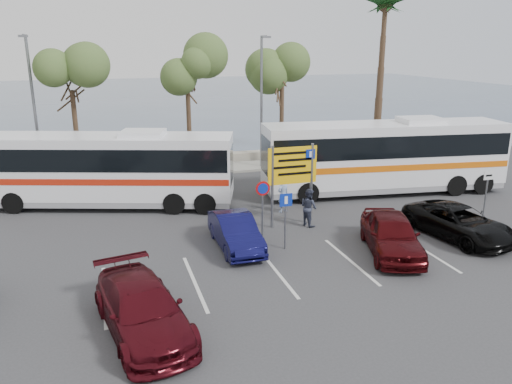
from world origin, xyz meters
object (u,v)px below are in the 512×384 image
object	(u,v)px
direction_sign	(292,172)
pedestrian_near	(283,195)
coach_bus_left	(108,172)
pedestrian_far	(309,207)
car_red	(392,234)
car_blue	(236,232)
street_lamp_left	(34,103)
coach_bus_right	(384,159)
street_lamp_right	(262,96)
suv_black	(458,222)
car_maroon	(142,309)

from	to	relation	value
direction_sign	pedestrian_near	bearing A→B (deg)	81.23
coach_bus_left	pedestrian_far	distance (m)	9.89
car_red	pedestrian_far	size ratio (longest dim) A/B	2.69
car_blue	pedestrian_near	world-z (taller)	pedestrian_near
street_lamp_left	coach_bus_right	world-z (taller)	street_lamp_left
street_lamp_right	coach_bus_right	distance (m)	8.78
pedestrian_far	direction_sign	bearing A→B (deg)	53.46
coach_bus_left	suv_black	world-z (taller)	coach_bus_left
coach_bus_left	coach_bus_right	world-z (taller)	coach_bus_right
direction_sign	coach_bus_left	distance (m)	9.16
coach_bus_left	coach_bus_right	distance (m)	14.13
car_blue	car_red	xyz separation A→B (m)	(5.50, -2.28, 0.11)
street_lamp_right	coach_bus_left	world-z (taller)	street_lamp_right
coach_bus_left	car_red	bearing A→B (deg)	-42.58
street_lamp_right	suv_black	size ratio (longest dim) A/B	1.68
coach_bus_right	car_blue	xyz separation A→B (m)	(-9.50, -5.00, -1.19)
street_lamp_right	car_red	size ratio (longest dim) A/B	1.78
direction_sign	coach_bus_left	world-z (taller)	coach_bus_left
car_blue	coach_bus_right	bearing A→B (deg)	27.70
coach_bus_right	pedestrian_far	distance (m)	6.87
car_maroon	car_red	world-z (taller)	car_red
street_lamp_left	direction_sign	size ratio (longest dim) A/B	2.23
coach_bus_left	suv_black	size ratio (longest dim) A/B	2.57
coach_bus_right	car_blue	bearing A→B (deg)	-152.24
pedestrian_far	street_lamp_right	bearing A→B (deg)	-24.47
street_lamp_left	coach_bus_left	bearing A→B (deg)	-55.57
coach_bus_right	coach_bus_left	bearing A→B (deg)	172.22
street_lamp_left	pedestrian_far	bearing A→B (deg)	-42.07
street_lamp_right	car_red	xyz separation A→B (m)	(0.50, -14.29, -3.83)
car_red	suv_black	xyz separation A→B (m)	(3.50, 0.57, -0.11)
direction_sign	pedestrian_far	distance (m)	1.76
coach_bus_right	car_red	world-z (taller)	coach_bus_right
coach_bus_right	pedestrian_near	world-z (taller)	coach_bus_right
coach_bus_right	car_maroon	world-z (taller)	coach_bus_right
pedestrian_near	pedestrian_far	distance (m)	2.09
suv_black	car_blue	bearing A→B (deg)	159.85
coach_bus_left	car_blue	distance (m)	8.32
car_maroon	car_red	bearing A→B (deg)	5.58
car_maroon	car_red	distance (m)	9.88
street_lamp_right	car_red	bearing A→B (deg)	-88.00
street_lamp_left	coach_bus_right	size ratio (longest dim) A/B	0.62
street_lamp_right	suv_black	world-z (taller)	street_lamp_right
car_blue	car_red	size ratio (longest dim) A/B	0.89
suv_black	street_lamp_left	bearing A→B (deg)	131.67
car_red	coach_bus_right	bearing A→B (deg)	79.97
street_lamp_right	coach_bus_right	bearing A→B (deg)	-57.34
car_red	pedestrian_near	distance (m)	6.19
car_blue	suv_black	xyz separation A→B (m)	(9.00, -1.71, 0.00)
car_red	suv_black	world-z (taller)	car_red
coach_bus_right	pedestrian_near	distance (m)	6.47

